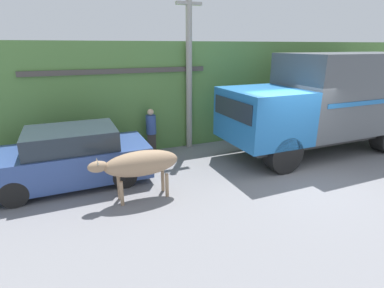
% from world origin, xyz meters
% --- Properties ---
extents(ground_plane, '(60.00, 60.00, 0.00)m').
position_xyz_m(ground_plane, '(0.00, 0.00, 0.00)').
color(ground_plane, gray).
extents(hillside_embankment, '(32.00, 6.74, 3.83)m').
position_xyz_m(hillside_embankment, '(0.00, 7.25, 1.92)').
color(hillside_embankment, '#568442').
rests_on(hillside_embankment, ground_plane).
extents(building_backdrop, '(6.00, 2.70, 2.97)m').
position_xyz_m(building_backdrop, '(-4.36, 5.16, 1.50)').
color(building_backdrop, '#8CC69E').
rests_on(building_backdrop, ground_plane).
extents(cargo_truck, '(7.51, 2.51, 3.45)m').
position_xyz_m(cargo_truck, '(2.54, 1.35, 1.88)').
color(cargo_truck, '#2D2D2D').
rests_on(cargo_truck, ground_plane).
extents(brown_cow, '(2.19, 0.63, 1.25)m').
position_xyz_m(brown_cow, '(-4.64, 0.43, 0.93)').
color(brown_cow, '#9E7F60').
rests_on(brown_cow, ground_plane).
extents(parked_suv, '(4.22, 1.90, 1.58)m').
position_xyz_m(parked_suv, '(-6.20, 2.03, 0.77)').
color(parked_suv, '#334C8C').
rests_on(parked_suv, ground_plane).
extents(pedestrian_on_hill, '(0.41, 0.41, 1.64)m').
position_xyz_m(pedestrian_on_hill, '(-3.50, 3.46, 0.90)').
color(pedestrian_on_hill, '#38332D').
rests_on(pedestrian_on_hill, ground_plane).
extents(utility_pole, '(0.90, 0.22, 5.70)m').
position_xyz_m(utility_pole, '(-1.97, 3.71, 2.97)').
color(utility_pole, '#9E998E').
rests_on(utility_pole, ground_plane).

